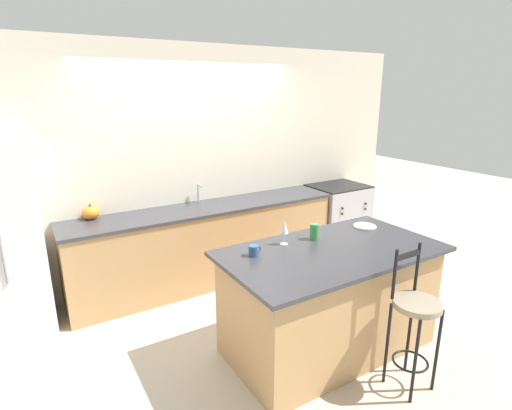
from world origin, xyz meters
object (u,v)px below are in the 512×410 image
at_px(pumpkin_decoration, 91,213).
at_px(tumbler_cup, 314,232).
at_px(oven_range, 337,217).
at_px(bar_stool_near, 414,318).
at_px(dinner_plate, 365,226).
at_px(coffee_mug, 254,251).
at_px(wine_glass, 284,228).

bearing_deg(pumpkin_decoration, tumbler_cup, -46.19).
xyz_separation_m(oven_range, pumpkin_decoration, (-3.18, 0.21, 0.53)).
bearing_deg(bar_stool_near, tumbler_cup, 101.17).
height_order(tumbler_cup, pumpkin_decoration, pumpkin_decoration).
distance_m(oven_range, pumpkin_decoration, 3.23).
relative_size(oven_range, dinner_plate, 4.23).
relative_size(dinner_plate, pumpkin_decoration, 1.29).
distance_m(bar_stool_near, coffee_mug, 1.29).
relative_size(tumbler_cup, pumpkin_decoration, 0.83).
distance_m(bar_stool_near, wine_glass, 1.21).
bearing_deg(tumbler_cup, bar_stool_near, -78.83).
distance_m(oven_range, dinner_plate, 1.80).
bearing_deg(dinner_plate, tumbler_cup, -179.79).
bearing_deg(wine_glass, coffee_mug, -167.56).
xyz_separation_m(wine_glass, tumbler_cup, (0.29, -0.04, -0.08)).
distance_m(coffee_mug, pumpkin_decoration, 1.93).
bearing_deg(bar_stool_near, wine_glass, 115.97).
distance_m(wine_glass, coffee_mug, 0.37).
bearing_deg(coffee_mug, oven_range, 33.30).
distance_m(oven_range, coffee_mug, 2.74).
relative_size(bar_stool_near, pumpkin_decoration, 6.52).
height_order(coffee_mug, pumpkin_decoration, pumpkin_decoration).
height_order(dinner_plate, tumbler_cup, tumbler_cup).
bearing_deg(wine_glass, pumpkin_decoration, 128.63).
bearing_deg(pumpkin_decoration, bar_stool_near, -55.77).
relative_size(oven_range, tumbler_cup, 6.55).
xyz_separation_m(dinner_plate, coffee_mug, (-1.27, -0.04, 0.03)).
relative_size(wine_glass, pumpkin_decoration, 1.24).
bearing_deg(tumbler_cup, dinner_plate, 0.21).
relative_size(oven_range, pumpkin_decoration, 5.45).
relative_size(coffee_mug, tumbler_cup, 0.76).
relative_size(bar_stool_near, dinner_plate, 5.06).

